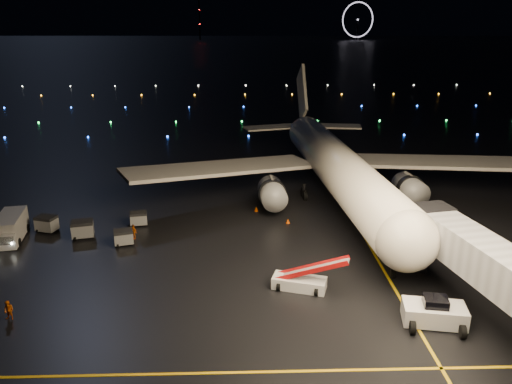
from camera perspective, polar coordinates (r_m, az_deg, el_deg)
ground at (r=337.70m, az=-1.66°, el=14.94°), size 2000.00×2000.00×0.00m
lane_centre at (r=57.78m, az=11.44°, el=-3.63°), size 0.25×80.00×0.02m
lane_cross at (r=34.74m, az=-8.39°, el=-19.85°), size 60.00×0.25×0.02m
airliner at (r=65.37m, az=8.74°, el=6.14°), size 57.27×54.76×15.28m
pushback_tug at (r=40.81m, az=19.72°, el=-12.63°), size 4.95×3.21×2.19m
belt_loader at (r=43.00m, az=5.01°, el=-9.03°), size 6.90×3.74×3.23m
service_truck at (r=58.37m, az=-26.21°, el=-3.60°), size 3.58×7.64×2.71m
crew_b at (r=43.43m, az=-26.41°, el=-12.01°), size 0.90×0.77×1.60m
crew_c at (r=54.20m, az=-13.81°, el=-4.44°), size 0.95×0.90×1.58m
safety_cone_0 at (r=57.00m, az=3.67°, el=-3.31°), size 0.48×0.48×0.53m
safety_cone_1 at (r=62.35m, az=1.10°, el=-1.33°), size 0.50×0.50×0.51m
safety_cone_2 at (r=60.48m, az=0.03°, el=-1.95°), size 0.53×0.53×0.55m
safety_cone_3 at (r=73.69m, az=-11.53°, el=1.45°), size 0.55×0.55×0.49m
ferris_wheel at (r=776.12m, az=11.55°, el=18.58°), size 49.33×16.80×52.00m
radio_mast at (r=779.31m, az=-6.49°, el=19.26°), size 1.80×1.80×64.00m
taxiway_lights at (r=144.60m, az=-1.37°, el=10.12°), size 164.00×92.00×0.36m
baggage_cart_0 at (r=53.04m, az=-14.90°, el=-5.04°), size 2.18×1.80×1.60m
baggage_cart_1 at (r=57.64m, az=-13.27°, el=-2.99°), size 2.05×1.61×1.56m
baggage_cart_2 at (r=55.94m, az=-19.21°, el=-4.06°), size 2.53×2.04×1.89m
baggage_cart_3 at (r=58.99m, az=-22.82°, el=-3.38°), size 2.43×2.02×1.78m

